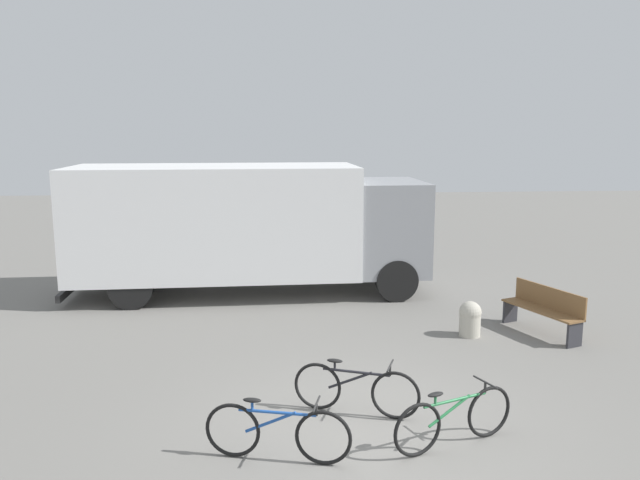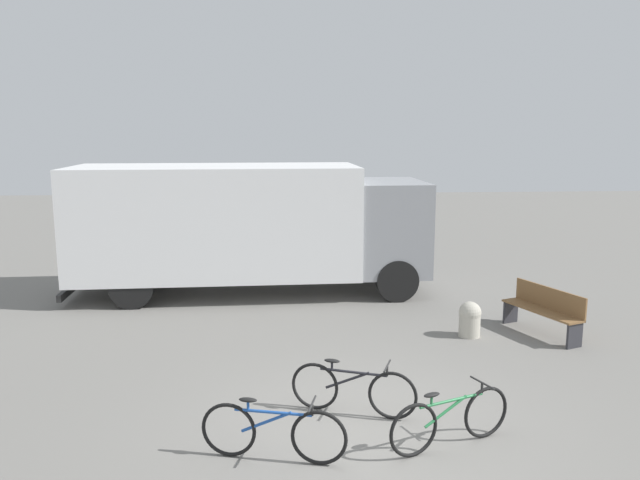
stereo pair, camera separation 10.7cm
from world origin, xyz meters
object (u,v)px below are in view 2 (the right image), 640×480
object	(u,v)px
delivery_truck	(246,222)
bicycle_near	(273,432)
bicycle_far	(451,419)
bicycle_middle	(353,389)
bollard_near_bench	(470,318)
park_bench	(544,309)

from	to	relation	value
delivery_truck	bicycle_near	xyz separation A→B (m)	(0.62, -7.71, -1.32)
bicycle_far	bicycle_middle	bearing A→B (deg)	116.22
bicycle_middle	bollard_near_bench	bearing A→B (deg)	70.68
delivery_truck	bollard_near_bench	bearing A→B (deg)	-40.91
delivery_truck	bollard_near_bench	xyz separation A→B (m)	(4.27, -3.52, -1.34)
bicycle_near	bollard_near_bench	bearing A→B (deg)	63.30
bicycle_far	delivery_truck	bearing A→B (deg)	88.35
bicycle_far	bollard_near_bench	world-z (taller)	bicycle_far
delivery_truck	bicycle_middle	xyz separation A→B (m)	(1.69, -6.58, -1.32)
bicycle_middle	bollard_near_bench	world-z (taller)	bicycle_middle
bicycle_near	bicycle_middle	distance (m)	1.56
park_bench	bicycle_middle	distance (m)	5.06
bollard_near_bench	park_bench	bearing A→B (deg)	1.04
bicycle_near	delivery_truck	bearing A→B (deg)	108.96
bollard_near_bench	bicycle_far	bearing A→B (deg)	-110.47
delivery_truck	bicycle_far	world-z (taller)	delivery_truck
delivery_truck	bicycle_near	bearing A→B (deg)	-86.81
park_bench	bicycle_middle	size ratio (longest dim) A/B	1.06
park_bench	bollard_near_bench	size ratio (longest dim) A/B	2.64
park_bench	bicycle_middle	bearing A→B (deg)	106.76
delivery_truck	park_bench	world-z (taller)	delivery_truck
delivery_truck	park_bench	bearing A→B (deg)	-32.90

